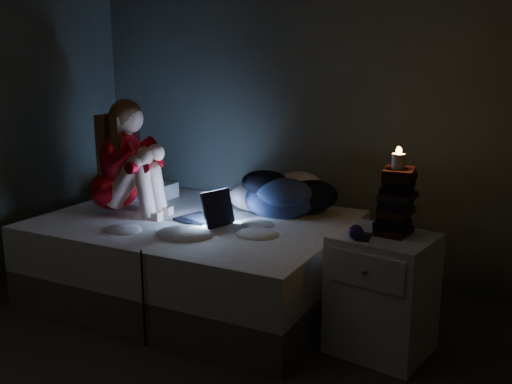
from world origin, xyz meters
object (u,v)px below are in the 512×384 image
Objects in this scene: woman at (112,157)px; phone at (366,238)px; nightstand at (382,294)px; candle at (398,169)px; laptop at (202,204)px; bed at (196,257)px.

woman is 1.87m from phone.
woman is 1.19× the size of nightstand.
woman is at bearing 179.94° from candle.
woman reaches higher than laptop.
woman reaches higher than bed.
phone is (1.27, -0.31, 0.40)m from bed.
nightstand is at bearing 40.68° from phone.
nightstand is at bearing -119.55° from candle.
candle reaches higher than laptop.
phone is at bearing -112.08° from nightstand.
candle is at bearing 41.39° from phone.
laptop is 2.48× the size of phone.
candle reaches higher than phone.
laptop is 1.30m from nightstand.
candle reaches higher than bed.
bed is at bearing 5.58° from woman.
laptop is 0.52× the size of nightstand.
phone reaches higher than bed.
candle reaches higher than nightstand.
laptop reaches higher than bed.
woman is at bearing -166.82° from bed.
woman is at bearing 156.90° from phone.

